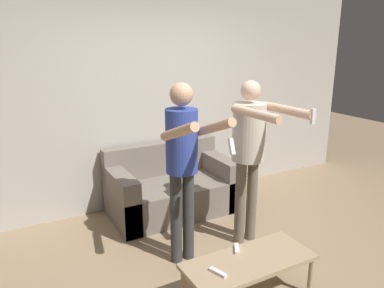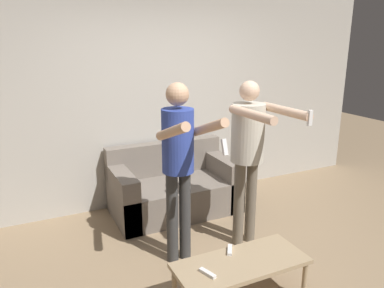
{
  "view_description": "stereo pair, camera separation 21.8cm",
  "coord_description": "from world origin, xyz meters",
  "px_view_note": "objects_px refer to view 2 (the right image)",
  "views": [
    {
      "loc": [
        -1.81,
        -2.47,
        2.08
      ],
      "look_at": [
        0.03,
        0.9,
        1.0
      ],
      "focal_mm": 35.0,
      "sensor_mm": 36.0,
      "label": 1
    },
    {
      "loc": [
        -1.62,
        -2.57,
        2.08
      ],
      "look_at": [
        0.03,
        0.9,
        1.0
      ],
      "focal_mm": 35.0,
      "sensor_mm": 36.0,
      "label": 2
    }
  ],
  "objects_px": {
    "person_standing_left": "(179,155)",
    "coffee_table": "(241,266)",
    "remote_far": "(230,250)",
    "person_standing_right": "(249,144)",
    "remote_near": "(207,273)",
    "couch": "(174,189)"
  },
  "relations": [
    {
      "from": "couch",
      "to": "person_standing_right",
      "type": "bearing_deg",
      "value": -70.37
    },
    {
      "from": "coffee_table",
      "to": "couch",
      "type": "bearing_deg",
      "value": 84.58
    },
    {
      "from": "person_standing_right",
      "to": "remote_near",
      "type": "distance_m",
      "value": 1.37
    },
    {
      "from": "person_standing_right",
      "to": "remote_far",
      "type": "relative_size",
      "value": 11.64
    },
    {
      "from": "person_standing_right",
      "to": "remote_near",
      "type": "relative_size",
      "value": 11.07
    },
    {
      "from": "person_standing_right",
      "to": "coffee_table",
      "type": "distance_m",
      "value": 1.19
    },
    {
      "from": "person_standing_left",
      "to": "coffee_table",
      "type": "xyz_separation_m",
      "value": [
        0.2,
        -0.76,
        -0.73
      ]
    },
    {
      "from": "remote_near",
      "to": "person_standing_right",
      "type": "bearing_deg",
      "value": 42.46
    },
    {
      "from": "person_standing_right",
      "to": "remote_far",
      "type": "height_order",
      "value": "person_standing_right"
    },
    {
      "from": "person_standing_left",
      "to": "person_standing_right",
      "type": "distance_m",
      "value": 0.75
    },
    {
      "from": "person_standing_left",
      "to": "person_standing_right",
      "type": "xyz_separation_m",
      "value": [
        0.75,
        -0.0,
        0.01
      ]
    },
    {
      "from": "person_standing_right",
      "to": "coffee_table",
      "type": "xyz_separation_m",
      "value": [
        -0.54,
        -0.76,
        -0.75
      ]
    },
    {
      "from": "remote_far",
      "to": "person_standing_right",
      "type": "bearing_deg",
      "value": 47.04
    },
    {
      "from": "person_standing_left",
      "to": "remote_far",
      "type": "bearing_deg",
      "value": -71.6
    },
    {
      "from": "couch",
      "to": "remote_far",
      "type": "relative_size",
      "value": 10.38
    },
    {
      "from": "person_standing_right",
      "to": "remote_near",
      "type": "bearing_deg",
      "value": -137.54
    },
    {
      "from": "couch",
      "to": "person_standing_right",
      "type": "xyz_separation_m",
      "value": [
        0.37,
        -1.05,
        0.8
      ]
    },
    {
      "from": "couch",
      "to": "person_standing_left",
      "type": "relative_size",
      "value": 0.88
    },
    {
      "from": "coffee_table",
      "to": "remote_far",
      "type": "distance_m",
      "value": 0.17
    },
    {
      "from": "person_standing_left",
      "to": "remote_near",
      "type": "height_order",
      "value": "person_standing_left"
    },
    {
      "from": "couch",
      "to": "remote_far",
      "type": "xyz_separation_m",
      "value": [
        -0.18,
        -1.64,
        0.1
      ]
    },
    {
      "from": "person_standing_left",
      "to": "coffee_table",
      "type": "distance_m",
      "value": 1.08
    }
  ]
}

